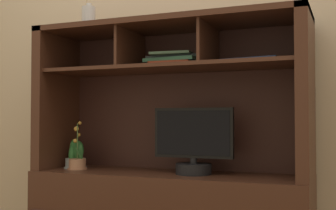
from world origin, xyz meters
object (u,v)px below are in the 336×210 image
object	(u,v)px
magazine_stack_left	(254,62)
magazine_stack_centre	(175,61)
tv_monitor	(193,145)
potted_orchid	(77,161)
diffuser_bottle	(89,17)
potted_fern	(76,156)
media_console	(169,189)

from	to	relation	value
magazine_stack_left	magazine_stack_centre	world-z (taller)	magazine_stack_centre
tv_monitor	magazine_stack_left	world-z (taller)	magazine_stack_left
potted_orchid	diffuser_bottle	size ratio (longest dim) A/B	0.81
potted_fern	magazine_stack_centre	distance (m)	0.82
media_console	magazine_stack_centre	distance (m)	0.70
potted_fern	magazine_stack_left	world-z (taller)	magazine_stack_left
magazine_stack_left	diffuser_bottle	distance (m)	1.00
diffuser_bottle	potted_fern	bearing A→B (deg)	163.43
media_console	diffuser_bottle	size ratio (longest dim) A/B	4.40
tv_monitor	magazine_stack_centre	size ratio (longest dim) A/B	1.17
tv_monitor	magazine_stack_centre	distance (m)	0.49
media_console	potted_fern	distance (m)	0.61
potted_orchid	magazine_stack_centre	size ratio (longest dim) A/B	0.75
tv_monitor	potted_orchid	size ratio (longest dim) A/B	1.55
media_console	potted_orchid	distance (m)	0.57
tv_monitor	potted_orchid	distance (m)	0.71
media_console	tv_monitor	distance (m)	0.28
tv_monitor	media_console	bearing A→B (deg)	171.46
tv_monitor	potted_orchid	world-z (taller)	tv_monitor
media_console	tv_monitor	world-z (taller)	media_console
tv_monitor	potted_fern	world-z (taller)	tv_monitor
magazine_stack_left	diffuser_bottle	bearing A→B (deg)	-174.86
media_console	diffuser_bottle	bearing A→B (deg)	-175.60
magazine_stack_left	magazine_stack_centre	size ratio (longest dim) A/B	0.85
potted_fern	magazine_stack_centre	xyz separation A→B (m)	(0.61, 0.06, 0.54)
potted_orchid	magazine_stack_centre	world-z (taller)	magazine_stack_centre
potted_fern	diffuser_bottle	bearing A→B (deg)	-16.57
potted_orchid	magazine_stack_centre	distance (m)	0.81
tv_monitor	magazine_stack_centre	bearing A→B (deg)	150.58
media_console	potted_fern	world-z (taller)	media_console
diffuser_bottle	tv_monitor	bearing A→B (deg)	1.33
tv_monitor	magazine_stack_centre	xyz separation A→B (m)	(-0.13, 0.07, 0.46)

